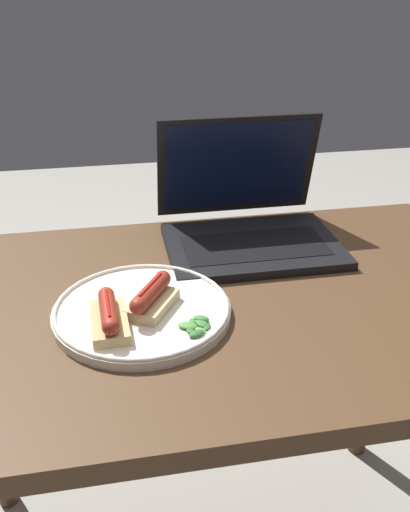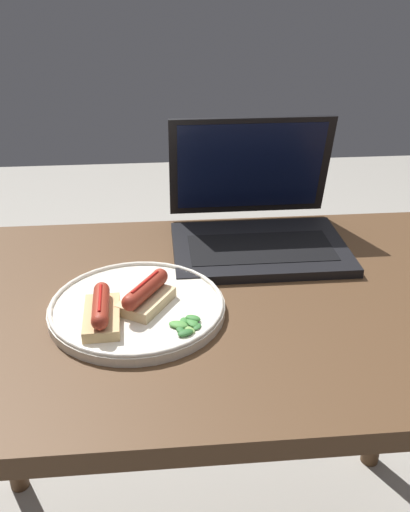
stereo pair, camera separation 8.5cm
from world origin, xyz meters
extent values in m
cube|color=#4C331E|center=(0.00, 0.00, 0.71)|extent=(1.12, 0.68, 0.04)
cylinder|color=#4C331E|center=(0.48, 0.27, 0.35)|extent=(0.05, 0.05, 0.69)
cube|color=black|center=(0.12, 0.17, 0.74)|extent=(0.35, 0.25, 0.02)
cube|color=black|center=(0.12, 0.15, 0.75)|extent=(0.29, 0.14, 0.00)
cube|color=black|center=(0.12, 0.32, 0.86)|extent=(0.35, 0.06, 0.23)
cube|color=#0C1433|center=(0.12, 0.31, 0.86)|extent=(0.31, 0.05, 0.20)
cylinder|color=silver|center=(-0.13, -0.04, 0.73)|extent=(0.30, 0.30, 0.02)
torus|color=silver|center=(-0.13, -0.04, 0.74)|extent=(0.29, 0.29, 0.01)
cube|color=#D6B784|center=(-0.11, -0.04, 0.75)|extent=(0.10, 0.11, 0.02)
cylinder|color=maroon|center=(-0.11, -0.04, 0.77)|extent=(0.07, 0.09, 0.03)
sphere|color=maroon|center=(-0.08, 0.00, 0.77)|extent=(0.03, 0.03, 0.03)
sphere|color=maroon|center=(-0.13, -0.08, 0.77)|extent=(0.03, 0.03, 0.03)
cylinder|color=red|center=(-0.11, -0.04, 0.79)|extent=(0.05, 0.07, 0.01)
cube|color=tan|center=(-0.18, -0.08, 0.75)|extent=(0.06, 0.12, 0.02)
cylinder|color=maroon|center=(-0.18, -0.08, 0.77)|extent=(0.03, 0.09, 0.03)
sphere|color=maroon|center=(-0.18, -0.13, 0.77)|extent=(0.03, 0.03, 0.03)
sphere|color=maroon|center=(-0.18, -0.03, 0.77)|extent=(0.03, 0.03, 0.03)
cylinder|color=red|center=(-0.18, -0.08, 0.79)|extent=(0.01, 0.08, 0.01)
ellipsoid|color=#2D662D|center=(-0.03, -0.11, 0.74)|extent=(0.02, 0.02, 0.00)
ellipsoid|color=#2D662D|center=(-0.06, -0.12, 0.74)|extent=(0.02, 0.02, 0.01)
ellipsoid|color=#709E4C|center=(-0.04, -0.12, 0.74)|extent=(0.02, 0.02, 0.00)
ellipsoid|color=#2D662D|center=(-0.05, -0.13, 0.75)|extent=(0.03, 0.02, 0.01)
ellipsoid|color=#4C8E3D|center=(-0.06, -0.11, 0.75)|extent=(0.04, 0.03, 0.01)
ellipsoid|color=#387A33|center=(-0.04, -0.09, 0.75)|extent=(0.03, 0.03, 0.01)
ellipsoid|color=#387A33|center=(-0.05, -0.10, 0.74)|extent=(0.01, 0.02, 0.01)
ellipsoid|color=#387A33|center=(-0.04, -0.10, 0.75)|extent=(0.02, 0.03, 0.01)
camera|label=1|loc=(-0.17, -0.84, 1.25)|focal=40.00mm
camera|label=2|loc=(-0.08, -0.85, 1.25)|focal=40.00mm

